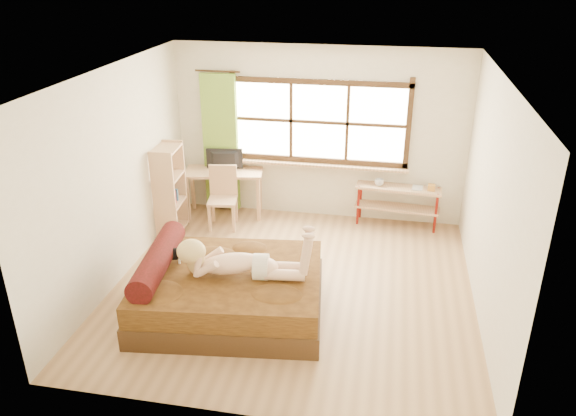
% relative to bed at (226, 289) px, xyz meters
% --- Properties ---
extents(floor, '(4.50, 4.50, 0.00)m').
position_rel_bed_xyz_m(floor, '(0.68, 0.66, -0.29)').
color(floor, '#9E754C').
rests_on(floor, ground).
extents(ceiling, '(4.50, 4.50, 0.00)m').
position_rel_bed_xyz_m(ceiling, '(0.68, 0.66, 2.41)').
color(ceiling, white).
rests_on(ceiling, wall_back).
extents(wall_back, '(4.50, 0.00, 4.50)m').
position_rel_bed_xyz_m(wall_back, '(0.68, 2.91, 1.06)').
color(wall_back, silver).
rests_on(wall_back, floor).
extents(wall_front, '(4.50, 0.00, 4.50)m').
position_rel_bed_xyz_m(wall_front, '(0.68, -1.59, 1.06)').
color(wall_front, silver).
rests_on(wall_front, floor).
extents(wall_left, '(0.00, 4.50, 4.50)m').
position_rel_bed_xyz_m(wall_left, '(-1.57, 0.66, 1.06)').
color(wall_left, silver).
rests_on(wall_left, floor).
extents(wall_right, '(0.00, 4.50, 4.50)m').
position_rel_bed_xyz_m(wall_right, '(2.93, 0.66, 1.06)').
color(wall_right, silver).
rests_on(wall_right, floor).
extents(window, '(2.80, 0.16, 1.46)m').
position_rel_bed_xyz_m(window, '(0.68, 2.88, 1.22)').
color(window, '#FFEDBF').
rests_on(window, wall_back).
extents(curtain, '(0.55, 0.10, 2.20)m').
position_rel_bed_xyz_m(curtain, '(-0.87, 2.79, 0.86)').
color(curtain, '#557C22').
rests_on(curtain, wall_back).
extents(bed, '(2.32, 1.94, 0.81)m').
position_rel_bed_xyz_m(bed, '(0.00, 0.00, 0.00)').
color(bed, '#382310').
rests_on(bed, floor).
extents(woman, '(1.53, 0.60, 0.64)m').
position_rel_bed_xyz_m(woman, '(0.20, -0.04, 0.56)').
color(woman, beige).
rests_on(woman, bed).
extents(kitten, '(0.33, 0.16, 0.26)m').
position_rel_bed_xyz_m(kitten, '(-0.67, 0.11, 0.37)').
color(kitten, black).
rests_on(kitten, bed).
extents(desk, '(1.29, 0.75, 0.76)m').
position_rel_bed_xyz_m(desk, '(-0.78, 2.61, 0.37)').
color(desk, tan).
rests_on(desk, floor).
extents(monitor, '(0.58, 0.17, 0.33)m').
position_rel_bed_xyz_m(monitor, '(-0.78, 2.66, 0.64)').
color(monitor, black).
rests_on(monitor, desk).
extents(chair, '(0.49, 0.49, 0.95)m').
position_rel_bed_xyz_m(chair, '(-0.70, 2.25, 0.24)').
color(chair, tan).
rests_on(chair, floor).
extents(pipe_shelf, '(1.31, 0.43, 0.73)m').
position_rel_bed_xyz_m(pipe_shelf, '(1.97, 2.73, 0.18)').
color(pipe_shelf, tan).
rests_on(pipe_shelf, floor).
extents(cup, '(0.15, 0.15, 0.11)m').
position_rel_bed_xyz_m(cup, '(1.66, 2.73, 0.41)').
color(cup, gray).
rests_on(cup, pipe_shelf).
extents(book, '(0.18, 0.23, 0.02)m').
position_rel_bed_xyz_m(book, '(2.16, 2.73, 0.36)').
color(book, gray).
rests_on(book, pipe_shelf).
extents(bookshelf, '(0.38, 0.62, 1.37)m').
position_rel_bed_xyz_m(bookshelf, '(-1.40, 1.86, 0.40)').
color(bookshelf, tan).
rests_on(bookshelf, floor).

